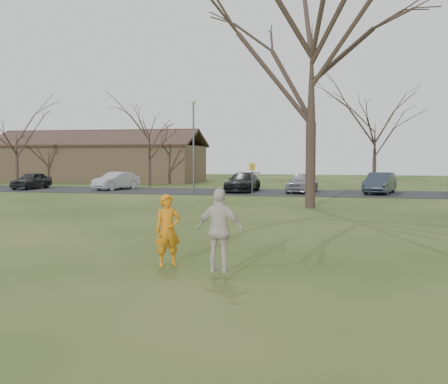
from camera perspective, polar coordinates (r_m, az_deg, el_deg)
The scene contains 14 objects.
ground at distance 11.98m, azimuth -4.04°, elevation -8.49°, with size 120.00×120.00×0.00m, color #1E380F.
parking_strip at distance 36.47m, azimuth 6.90°, elevation -0.07°, with size 62.00×6.50×0.04m, color black.
player_defender at distance 12.42m, azimuth -6.08°, elevation -4.13°, with size 0.61×0.40×1.68m, color orange.
car_0 at distance 42.60m, azimuth -20.07°, elevation 1.18°, with size 1.50×3.73×1.27m, color black.
car_1 at distance 40.01m, azimuth -11.58°, elevation 1.20°, with size 1.38×3.94×1.30m, color #A6A5AB.
car_3 at distance 36.97m, azimuth 2.04°, elevation 1.08°, with size 1.87×4.60×1.34m, color black.
car_4 at distance 36.48m, azimuth 8.43°, elevation 1.03°, with size 1.63×4.04×1.38m, color gray.
car_5 at distance 36.53m, azimuth 16.48°, elevation 0.93°, with size 1.48×4.25×1.40m, color #27313B.
catching_play at distance 11.06m, azimuth -0.45°, elevation -4.15°, with size 1.06×0.52×2.25m.
building at distance 54.45m, azimuth -13.26°, elevation 3.20°, with size 20.60×8.50×5.14m.
lamp_post at distance 35.01m, azimuth -3.31°, elevation 6.25°, with size 0.34×0.34×6.27m.
sign_yellow at distance 33.67m, azimuth 3.06°, elevation 2.05°, with size 0.35×0.35×2.08m.
big_tree at distance 26.63m, azimuth 9.44°, elevation 13.48°, with size 9.00×9.00×14.00m, color #352821, non-canonical shape.
small_tree_row at distance 41.33m, azimuth 13.67°, elevation 5.70°, with size 55.00×5.90×8.50m.
Camera 1 is at (3.25, -11.24, 2.59)m, focal length 42.36 mm.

